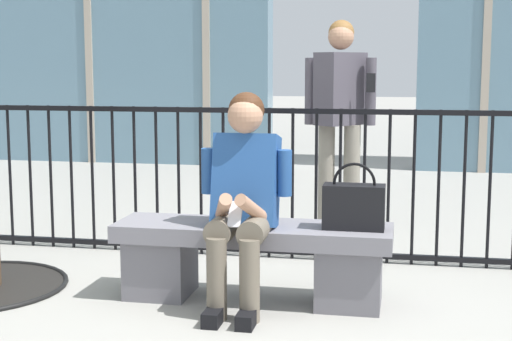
% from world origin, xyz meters
% --- Properties ---
extents(ground_plane, '(60.00, 60.00, 0.00)m').
position_xyz_m(ground_plane, '(0.00, 0.00, 0.00)').
color(ground_plane, '#9E9B93').
extents(stone_bench, '(1.60, 0.44, 0.45)m').
position_xyz_m(stone_bench, '(0.00, 0.00, 0.27)').
color(stone_bench, slate).
rests_on(stone_bench, ground).
extents(seated_person_with_phone, '(0.52, 0.66, 1.21)m').
position_xyz_m(seated_person_with_phone, '(-0.03, -0.13, 0.65)').
color(seated_person_with_phone, '#6B6051').
rests_on(seated_person_with_phone, ground).
extents(handbag_on_bench, '(0.34, 0.16, 0.38)m').
position_xyz_m(handbag_on_bench, '(0.58, -0.01, 0.58)').
color(handbag_on_bench, black).
rests_on(handbag_on_bench, stone_bench).
extents(bystander_at_railing, '(0.55, 0.43, 1.71)m').
position_xyz_m(bystander_at_railing, '(0.34, 1.73, 1.00)').
color(bystander_at_railing, gray).
rests_on(bystander_at_railing, ground).
extents(plaza_railing, '(7.17, 0.04, 1.07)m').
position_xyz_m(plaza_railing, '(0.00, 0.99, 0.54)').
color(plaza_railing, black).
rests_on(plaza_railing, ground).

